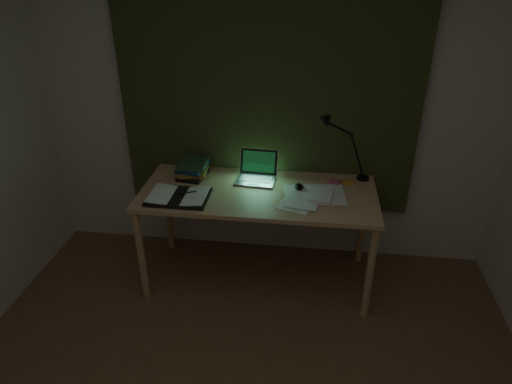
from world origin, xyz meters
TOP-DOWN VIEW (x-y plane):
  - wall_back at (0.00, 2.00)m, footprint 3.50×0.00m
  - curtain at (0.00, 1.96)m, footprint 2.20×0.06m
  - desk at (-0.02, 1.55)m, footprint 1.67×0.73m
  - laptop at (-0.05, 1.70)m, footprint 0.31×0.34m
  - open_textbook at (-0.55, 1.38)m, footprint 0.42×0.30m
  - book_stack at (-0.53, 1.74)m, footprint 0.21×0.25m
  - loose_papers at (0.37, 1.56)m, footprint 0.39×0.41m
  - mouse at (0.27, 1.63)m, footprint 0.08×0.10m
  - sticky_yellow at (0.62, 1.77)m, footprint 0.09×0.09m
  - sticky_pink at (0.53, 1.76)m, footprint 0.10×0.10m
  - desk_lamp at (0.74, 1.85)m, footprint 0.38×0.32m

SIDE VIEW (x-z plane):
  - desk at x=-0.02m, z-range 0.00..0.76m
  - sticky_yellow at x=0.62m, z-range 0.76..0.78m
  - sticky_pink at x=0.53m, z-range 0.76..0.78m
  - loose_papers at x=0.37m, z-range 0.76..0.78m
  - open_textbook at x=-0.55m, z-range 0.76..0.80m
  - mouse at x=0.27m, z-range 0.76..0.80m
  - book_stack at x=-0.53m, z-range 0.76..0.89m
  - laptop at x=-0.05m, z-range 0.76..0.97m
  - desk_lamp at x=0.74m, z-range 0.76..1.26m
  - wall_back at x=0.00m, z-range 0.00..2.50m
  - curtain at x=0.00m, z-range 0.45..2.45m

